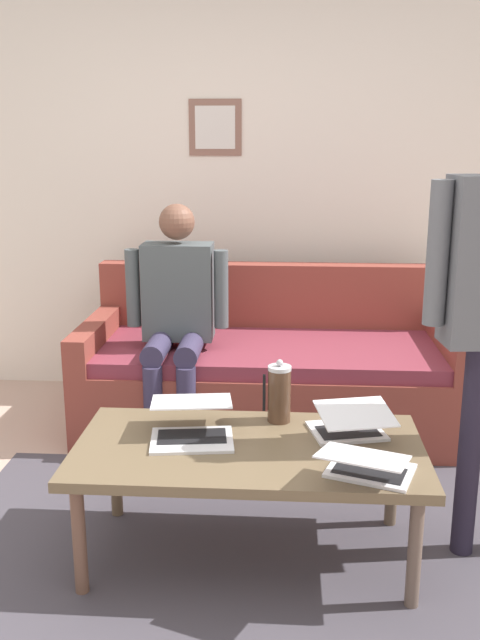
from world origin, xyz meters
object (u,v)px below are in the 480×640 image
Objects in this scene: coffee_table at (249,456)px; laptop_right at (368,466)px; couch at (269,374)px; french_press at (279,393)px; laptop_left at (192,426)px; person_seated at (176,310)px; laptop_center at (350,425)px.

laptop_right reaches higher than coffee_table.
couch is 1.36m from coffee_table.
laptop_right is 0.58m from french_press.
laptop_left is (0.23, -0.06, 0.09)m from coffee_table.
person_seated reaches higher than couch.
laptop_center is (-0.35, 1.24, 0.22)m from couch.
french_press is at bearing 122.48° from person_seated.
laptop_left is 0.71m from laptop_right.
laptop_center reaches higher than laptop_right.
french_press is (0.28, -0.13, 0.08)m from laptop_center.
couch is at bearing -74.39° from laptop_center.
laptop_right is at bearing 103.40° from couch.
coffee_table is 3.56× the size of laptop_left.
laptop_left is at bearing 5.32° from laptop_center.
laptop_center is at bearing -163.51° from coffee_table.
laptop_center reaches higher than coffee_table.
couch is 1.56× the size of coffee_table.
laptop_right is at bearing 155.60° from laptop_left.
laptop_right is at bearing 150.78° from coffee_table.
laptop_center is at bearing 129.66° from person_seated.
coffee_table is at bearing 165.63° from laptop_left.
couch is at bearing -155.25° from person_seated.
french_press is 1.05m from person_seated.
person_seated is at bearing -57.42° from laptop_right.
coffee_table is at bearing 16.49° from laptop_center.
laptop_right is 1.54× the size of french_press.
coffee_table is at bearing -29.22° from laptop_right.
laptop_left is 1.00× the size of laptop_center.
french_press reaches higher than laptop_right.
coffee_table is 0.42m from laptop_center.
laptop_right is (-0.42, 0.24, 0.09)m from coffee_table.
laptop_right is (-0.38, 1.59, 0.22)m from couch.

